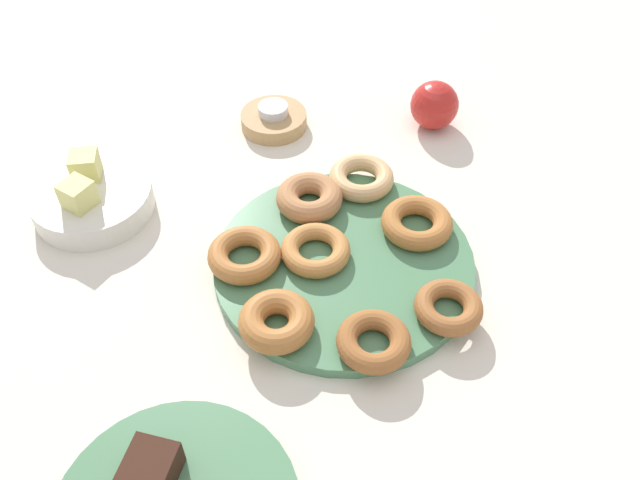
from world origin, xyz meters
The scene contains 17 objects.
ground_plane centered at (0.00, 0.00, 0.00)m, with size 2.40×2.40×0.00m, color beige.
donut_plate centered at (0.00, 0.00, 0.01)m, with size 0.32×0.32×0.02m, color #4C7F56.
donut_0 centered at (0.06, -0.09, 0.03)m, with size 0.09×0.09×0.03m, color #AD6B33.
donut_1 centered at (0.09, 0.06, 0.03)m, with size 0.09×0.09×0.03m, color #B27547.
donut_2 centered at (-0.07, -0.13, 0.03)m, with size 0.08×0.08×0.02m, color #995B2D.
donut_3 centered at (-0.12, 0.06, 0.03)m, with size 0.09×0.09×0.03m, color #AD6B33.
donut_4 centered at (0.00, 0.04, 0.03)m, with size 0.09×0.09×0.02m, color #BC7A3D.
donut_5 centered at (-0.02, 0.12, 0.03)m, with size 0.09×0.09×0.03m, color #AD6B33.
donut_6 centered at (0.14, -0.01, 0.03)m, with size 0.09×0.09×0.02m, color tan.
donut_7 centered at (-0.13, -0.05, 0.03)m, with size 0.08×0.08×0.02m, color #995B2D.
brownie_far centered at (-0.30, 0.15, 0.03)m, with size 0.05×0.05×0.04m, color #381E14.
candle_holder centered at (0.28, 0.14, 0.01)m, with size 0.10×0.10×0.02m, color tan.
tealight centered at (0.28, 0.14, 0.03)m, with size 0.05×0.05×0.01m, color silver.
fruit_bowl centered at (0.06, 0.35, 0.02)m, with size 0.16×0.16×0.04m, color silver.
melon_chunk_left centered at (0.03, 0.35, 0.05)m, with size 0.04×0.04×0.04m, color #DBD67A.
melon_chunk_right centered at (0.09, 0.36, 0.05)m, with size 0.04×0.04×0.04m, color #DBD67A.
apple centered at (0.31, -0.10, 0.04)m, with size 0.07×0.07×0.07m, color red.
Camera 1 is at (-0.55, -0.04, 0.63)m, focal length 37.30 mm.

